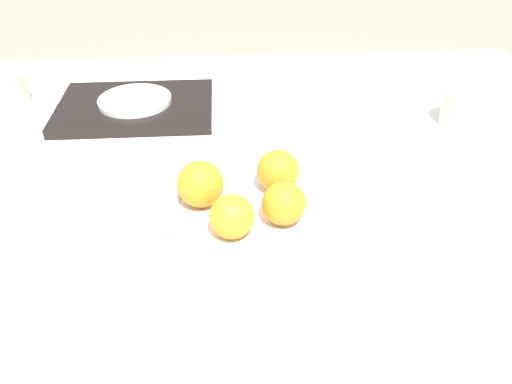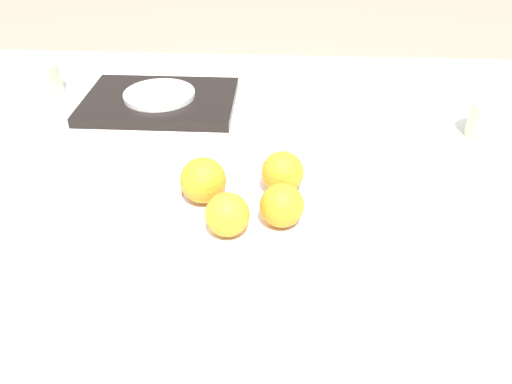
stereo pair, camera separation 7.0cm
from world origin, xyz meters
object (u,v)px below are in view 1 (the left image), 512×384
(fruit_platter, at_px, (256,213))
(cup_2, at_px, (464,108))
(orange_0, at_px, (232,217))
(orange_1, at_px, (278,171))
(cup_1, at_px, (5,91))
(orange_3, at_px, (200,184))
(orange_2, at_px, (284,203))
(serving_tray, at_px, (136,107))
(side_plate, at_px, (135,100))

(fruit_platter, relative_size, cup_2, 3.10)
(fruit_platter, xyz_separation_m, orange_0, (-0.04, -0.05, 0.03))
(orange_1, distance_m, cup_1, 0.64)
(fruit_platter, bearing_deg, orange_0, -126.43)
(orange_3, xyz_separation_m, cup_1, (-0.41, 0.39, -0.02))
(orange_0, bearing_deg, orange_2, 18.19)
(orange_1, xyz_separation_m, cup_1, (-0.53, 0.36, -0.02))
(orange_1, bearing_deg, cup_1, 145.61)
(orange_2, distance_m, cup_2, 0.49)
(fruit_platter, xyz_separation_m, serving_tray, (-0.22, 0.37, -0.00))
(orange_0, bearing_deg, orange_3, 120.27)
(orange_2, distance_m, orange_3, 0.13)
(fruit_platter, relative_size, side_plate, 1.78)
(fruit_platter, relative_size, orange_0, 4.28)
(orange_1, height_order, cup_1, orange_1)
(orange_0, height_order, serving_tray, orange_0)
(orange_0, relative_size, orange_2, 0.98)
(orange_0, relative_size, orange_3, 0.89)
(orange_2, bearing_deg, side_plate, 123.20)
(orange_3, distance_m, cup_1, 0.57)
(orange_1, relative_size, orange_3, 0.94)
(fruit_platter, distance_m, side_plate, 0.43)
(orange_1, relative_size, serving_tray, 0.21)
(serving_tray, relative_size, cup_2, 3.67)
(cup_1, bearing_deg, side_plate, -10.03)
(cup_1, bearing_deg, orange_0, -45.65)
(cup_1, bearing_deg, fruit_platter, -40.35)
(cup_1, bearing_deg, serving_tray, -10.03)
(orange_0, distance_m, side_plate, 0.46)
(orange_0, height_order, orange_3, orange_3)
(orange_0, distance_m, serving_tray, 0.46)
(orange_0, height_order, cup_2, orange_0)
(fruit_platter, bearing_deg, side_plate, 120.87)
(orange_1, xyz_separation_m, orange_3, (-0.12, -0.03, 0.00))
(orange_3, bearing_deg, orange_2, -23.30)
(orange_3, height_order, side_plate, orange_3)
(orange_0, height_order, cup_1, orange_0)
(orange_1, bearing_deg, serving_tray, 129.41)
(fruit_platter, distance_m, orange_0, 0.07)
(orange_1, xyz_separation_m, orange_2, (0.00, -0.08, -0.00))
(orange_1, distance_m, cup_2, 0.44)
(orange_2, xyz_separation_m, cup_1, (-0.53, 0.44, -0.01))
(side_plate, bearing_deg, fruit_platter, -59.13)
(orange_0, bearing_deg, orange_1, 55.08)
(cup_2, bearing_deg, orange_2, -142.27)
(orange_1, distance_m, side_plate, 0.41)
(orange_2, bearing_deg, orange_3, 156.70)
(serving_tray, xyz_separation_m, cup_1, (-0.27, 0.05, 0.02))
(orange_3, xyz_separation_m, side_plate, (-0.14, 0.34, -0.02))
(orange_2, distance_m, serving_tray, 0.47)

